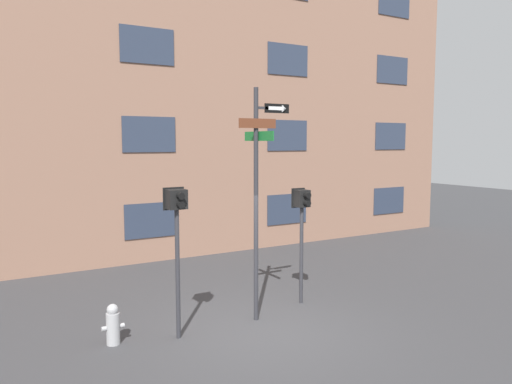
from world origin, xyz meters
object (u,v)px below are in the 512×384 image
object	(u,v)px
pedestrian_signal_left	(177,221)
pedestrian_signal_right	(302,215)
fire_hydrant	(113,325)
street_sign_pole	(259,185)

from	to	relation	value
pedestrian_signal_left	pedestrian_signal_right	size ratio (longest dim) A/B	1.08
pedestrian_signal_left	fire_hydrant	size ratio (longest dim) A/B	3.78
pedestrian_signal_left	pedestrian_signal_right	xyz separation A→B (m)	(3.07, 0.47, -0.18)
street_sign_pole	pedestrian_signal_right	distance (m)	1.57
pedestrian_signal_left	fire_hydrant	distance (m)	2.12
street_sign_pole	pedestrian_signal_right	world-z (taller)	street_sign_pole
street_sign_pole	fire_hydrant	world-z (taller)	street_sign_pole
pedestrian_signal_left	pedestrian_signal_right	distance (m)	3.11
street_sign_pole	pedestrian_signal_left	world-z (taller)	street_sign_pole
street_sign_pole	pedestrian_signal_right	xyz separation A→B (m)	(1.33, 0.39, -0.73)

